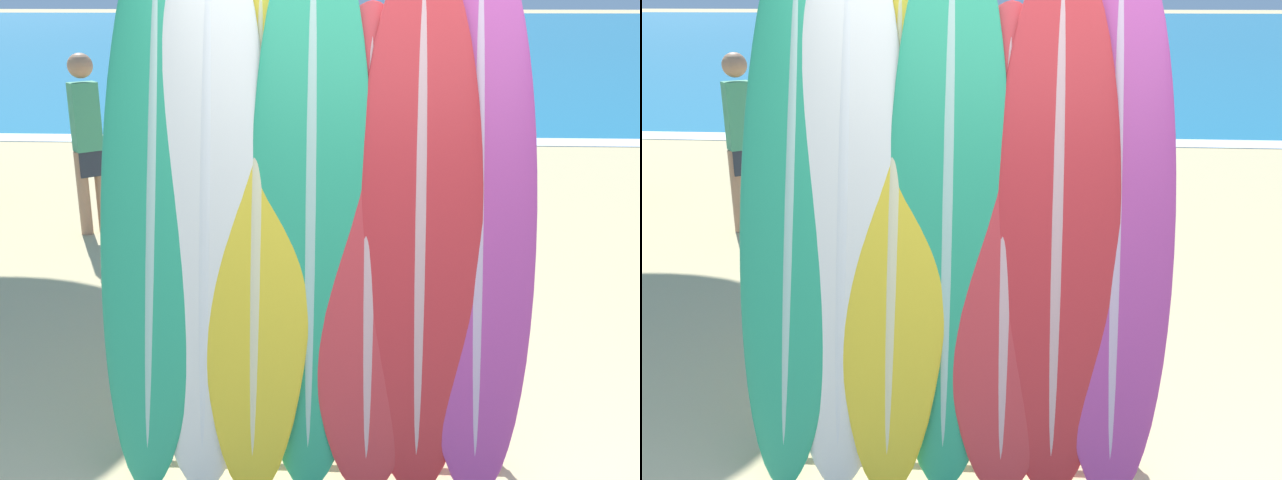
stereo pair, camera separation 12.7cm
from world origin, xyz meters
TOP-DOWN VIEW (x-y plane):
  - ocean_water at (0.00, 37.61)m, footprint 120.00×60.00m
  - surfboard_rack at (-0.38, 0.32)m, footprint 1.81×0.04m
  - surfboard_slot_0 at (-1.12, 0.44)m, footprint 0.49×0.97m
  - surfboard_slot_1 at (-0.87, 0.43)m, footprint 0.57×0.89m
  - surfboard_slot_2 at (-0.63, 0.41)m, footprint 0.53×0.96m
  - surfboard_slot_3 at (-0.39, 0.42)m, footprint 0.55×0.80m
  - surfboard_slot_4 at (-0.12, 0.37)m, footprint 0.57×0.76m
  - surfboard_slot_5 at (0.10, 0.40)m, footprint 0.57×0.80m
  - surfboard_slot_6 at (0.37, 0.44)m, footprint 0.53×0.91m
  - person_near_water at (-1.17, 2.78)m, footprint 0.29×0.25m
  - person_mid_beach at (-2.34, 7.31)m, footprint 0.25×0.28m
  - person_far_left at (-2.62, 3.80)m, footprint 0.28×0.27m

SIDE VIEW (x-z plane):
  - ocean_water at x=0.00m, z-range 0.00..0.01m
  - surfboard_rack at x=-0.38m, z-range 0.04..0.87m
  - person_mid_beach at x=-2.34m, z-range 0.07..1.70m
  - person_far_left at x=-2.62m, z-range 0.08..1.73m
  - person_near_water at x=-1.17m, z-range 0.08..1.76m
  - surfboard_slot_4 at x=-0.12m, z-range 0.00..2.15m
  - surfboard_slot_2 at x=-0.63m, z-range 0.00..2.38m
  - surfboard_slot_5 at x=0.10m, z-range 0.00..2.40m
  - surfboard_slot_6 at x=0.37m, z-range 0.00..2.49m
  - surfboard_slot_1 at x=-0.87m, z-range 0.00..2.53m
  - surfboard_slot_3 at x=-0.39m, z-range 0.00..2.55m
  - surfboard_slot_0 at x=-1.12m, z-range 0.00..2.57m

